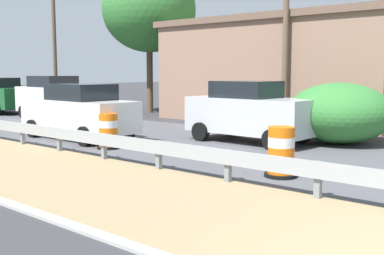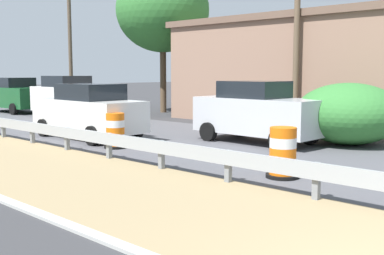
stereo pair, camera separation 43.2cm
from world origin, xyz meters
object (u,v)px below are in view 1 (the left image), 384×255
object	(u,v)px
traffic_barrel_close	(108,133)
utility_pole_near	(286,35)
car_distant_a	(250,112)
car_lead_near_lane	(79,111)
utility_pole_mid	(54,36)
car_distant_c	(55,97)
traffic_barrel_nearest	(281,154)

from	to	relation	value
traffic_barrel_close	utility_pole_near	xyz separation A→B (m)	(7.90, -1.68, 3.34)
traffic_barrel_close	car_distant_a	distance (m)	4.74
traffic_barrel_close	car_distant_a	size ratio (longest dim) A/B	0.25
car_lead_near_lane	utility_pole_mid	size ratio (longest dim) A/B	0.54
utility_pole_near	utility_pole_mid	distance (m)	16.56
car_distant_c	traffic_barrel_close	bearing A→B (deg)	-24.11
car_distant_a	utility_pole_mid	xyz separation A→B (m)	(4.22, 17.44, 3.57)
traffic_barrel_close	utility_pole_mid	world-z (taller)	utility_pole_mid
car_lead_near_lane	car_distant_a	world-z (taller)	car_distant_a
traffic_barrel_nearest	car_distant_a	xyz separation A→B (m)	(4.01, 3.46, 0.51)
traffic_barrel_close	car_distant_c	bearing A→B (deg)	64.77
utility_pole_mid	car_lead_near_lane	bearing A→B (deg)	-120.91
traffic_barrel_close	utility_pole_near	size ratio (longest dim) A/B	0.15
car_distant_a	traffic_barrel_close	bearing A→B (deg)	-121.25
traffic_barrel_nearest	car_distant_c	xyz separation A→B (m)	(4.54, 15.52, 0.56)
car_distant_a	car_distant_c	world-z (taller)	car_distant_c
utility_pole_near	utility_pole_mid	xyz separation A→B (m)	(0.26, 16.54, 0.77)
car_lead_near_lane	utility_pole_mid	xyz separation A→B (m)	(7.43, 12.42, 3.63)
traffic_barrel_nearest	traffic_barrel_close	world-z (taller)	traffic_barrel_nearest
car_distant_c	utility_pole_near	xyz separation A→B (m)	(3.43, -11.17, 2.75)
car_lead_near_lane	utility_pole_near	bearing A→B (deg)	-118.13
traffic_barrel_close	car_distant_c	size ratio (longest dim) A/B	0.24
car_lead_near_lane	car_distant_a	size ratio (longest dim) A/B	1.10
traffic_barrel_nearest	car_distant_a	distance (m)	5.32
car_distant_a	utility_pole_near	distance (m)	4.93
car_distant_c	utility_pole_mid	bearing A→B (deg)	146.66
car_lead_near_lane	utility_pole_mid	world-z (taller)	utility_pole_mid
traffic_barrel_nearest	car_lead_near_lane	size ratio (longest dim) A/B	0.24
traffic_barrel_nearest	car_distant_c	bearing A→B (deg)	73.70
car_distant_a	utility_pole_near	xyz separation A→B (m)	(3.96, 0.90, 2.80)
traffic_barrel_nearest	traffic_barrel_close	distance (m)	6.04
traffic_barrel_nearest	car_distant_a	world-z (taller)	car_distant_a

